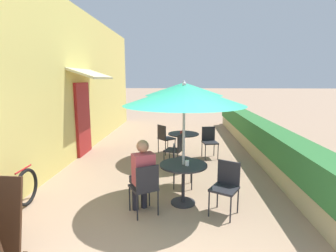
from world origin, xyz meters
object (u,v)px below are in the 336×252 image
at_px(cafe_chair_near_back, 226,184).
at_px(coffee_cup_near, 187,163).
at_px(seated_patron_near_right, 142,173).
at_px(cafe_chair_mid_right, 209,140).
at_px(patio_umbrella_mid, 184,89).
at_px(patio_table_near, 183,174).
at_px(patio_umbrella_near, 184,95).
at_px(bicycle_leaning, 7,200).
at_px(patio_table_mid, 183,140).
at_px(cafe_chair_near_right, 145,185).
at_px(cafe_chair_mid_back, 165,137).
at_px(cafe_chair_mid_left, 176,148).
at_px(cafe_chair_near_left, 179,162).
at_px(coffee_cup_mid, 181,132).

xyz_separation_m(cafe_chair_near_back, coffee_cup_near, (-0.64, 0.24, 0.26)).
distance_m(seated_patron_near_right, cafe_chair_mid_right, 3.51).
xyz_separation_m(coffee_cup_near, patio_umbrella_mid, (-0.05, 2.70, 1.16)).
bearing_deg(patio_table_near, patio_umbrella_near, 0.00).
relative_size(patio_umbrella_mid, bicycle_leaning, 1.25).
bearing_deg(cafe_chair_near_back, patio_table_mid, -47.34).
height_order(cafe_chair_near_right, cafe_chair_mid_back, same).
distance_m(cafe_chair_near_back, cafe_chair_mid_left, 2.36).
relative_size(patio_umbrella_near, bicycle_leaning, 1.25).
bearing_deg(patio_umbrella_near, cafe_chair_mid_right, 75.36).
distance_m(cafe_chair_near_left, cafe_chair_mid_right, 2.25).
bearing_deg(cafe_chair_mid_back, patio_table_near, -31.04).
relative_size(cafe_chair_mid_back, bicycle_leaning, 0.50).
distance_m(patio_umbrella_near, coffee_cup_near, 1.17).
bearing_deg(cafe_chair_near_left, cafe_chair_mid_back, -169.65).
relative_size(seated_patron_near_right, cafe_chair_near_back, 1.44).
xyz_separation_m(cafe_chair_near_back, coffee_cup_mid, (-0.75, 2.87, 0.26)).
bearing_deg(cafe_chair_near_back, cafe_chair_near_right, 35.74).
height_order(cafe_chair_near_back, patio_table_mid, cafe_chair_near_back).
bearing_deg(patio_umbrella_near, seated_patron_near_right, -152.14).
relative_size(cafe_chair_near_left, patio_umbrella_mid, 0.40).
relative_size(cafe_chair_near_right, coffee_cup_near, 9.67).
height_order(cafe_chair_near_right, seated_patron_near_right, seated_patron_near_right).
distance_m(patio_umbrella_mid, cafe_chair_mid_back, 1.61).
bearing_deg(cafe_chair_mid_left, cafe_chair_near_right, -171.70).
height_order(patio_umbrella_near, cafe_chair_mid_left, patio_umbrella_near).
relative_size(cafe_chair_near_back, cafe_chair_mid_right, 1.00).
relative_size(patio_table_near, cafe_chair_mid_left, 0.97).
bearing_deg(cafe_chair_mid_right, coffee_cup_near, 66.02).
distance_m(seated_patron_near_right, bicycle_leaning, 2.14).
bearing_deg(seated_patron_near_right, cafe_chair_near_right, -90.00).
bearing_deg(patio_umbrella_mid, seated_patron_near_right, -102.91).
distance_m(patio_table_near, bicycle_leaning, 2.85).
xyz_separation_m(cafe_chair_near_left, seated_patron_near_right, (-0.59, -1.12, 0.17)).
xyz_separation_m(coffee_cup_near, cafe_chair_mid_back, (-0.61, 3.22, -0.26)).
height_order(patio_table_mid, cafe_chair_mid_back, cafe_chair_mid_back).
relative_size(cafe_chair_near_right, bicycle_leaning, 0.50).
bearing_deg(cafe_chair_near_back, cafe_chair_mid_right, -61.33).
relative_size(cafe_chair_near_right, cafe_chair_mid_right, 1.00).
relative_size(cafe_chair_near_left, cafe_chair_near_back, 1.00).
xyz_separation_m(seated_patron_near_right, coffee_cup_mid, (0.63, 2.92, 0.09)).
distance_m(cafe_chair_near_right, coffee_cup_mid, 3.08).
bearing_deg(coffee_cup_near, patio_table_mid, 91.08).
height_order(seated_patron_near_right, cafe_chair_mid_back, seated_patron_near_right).
bearing_deg(coffee_cup_mid, patio_table_mid, 49.16).
bearing_deg(patio_table_near, seated_patron_near_right, -152.14).
xyz_separation_m(cafe_chair_near_left, cafe_chair_near_back, (0.78, -1.07, 0.00)).
height_order(cafe_chair_near_left, cafe_chair_mid_left, same).
distance_m(cafe_chair_near_right, cafe_chair_mid_back, 3.61).
bearing_deg(coffee_cup_near, cafe_chair_near_left, 99.98).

